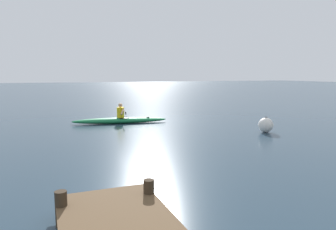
{
  "coord_description": "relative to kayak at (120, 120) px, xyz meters",
  "views": [
    {
      "loc": [
        4.84,
        16.23,
        2.53
      ],
      "look_at": [
        0.45,
        5.07,
        0.94
      ],
      "focal_mm": 33.39,
      "sensor_mm": 36.0,
      "label": 1
    }
  ],
  "objects": [
    {
      "name": "kayaker",
      "position": [
        -0.05,
        0.01,
        0.46
      ],
      "size": [
        0.59,
        2.29,
        0.74
      ],
      "color": "yellow",
      "rests_on": "kayak"
    },
    {
      "name": "ground_plane",
      "position": [
        -1.33,
        -0.58,
        -0.15
      ],
      "size": [
        160.0,
        160.0,
        0.0
      ],
      "primitive_type": "plane",
      "color": "#283D4C"
    },
    {
      "name": "mooring_buoy_white_far",
      "position": [
        -5.34,
        4.76,
        0.17
      ],
      "size": [
        0.64,
        0.64,
        0.68
      ],
      "color": "silver",
      "rests_on": "ground"
    },
    {
      "name": "kayak",
      "position": [
        0.0,
        0.0,
        0.0
      ],
      "size": [
        4.85,
        1.45,
        0.3
      ],
      "color": "#19723F",
      "rests_on": "ground"
    }
  ]
}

